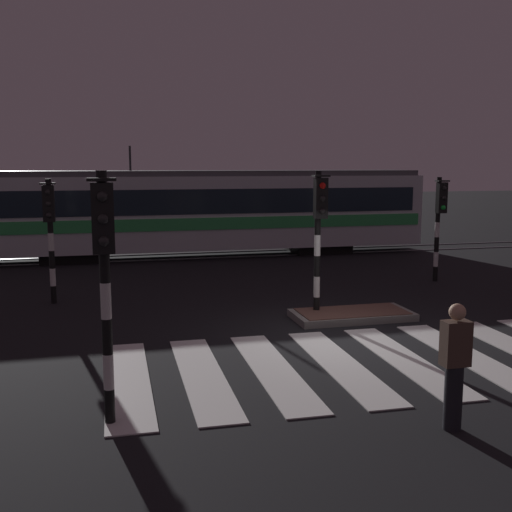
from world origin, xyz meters
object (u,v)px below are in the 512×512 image
traffic_light_median_centre (319,222)px  pedestrian_waiting_at_kerb (455,366)px  traffic_light_corner_near_left (104,261)px  traffic_light_corner_far_left (50,222)px  traffic_light_corner_far_right (440,213)px  tram (201,210)px

traffic_light_median_centre → pedestrian_waiting_at_kerb: 6.21m
traffic_light_corner_near_left → traffic_light_median_centre: bearing=45.9°
traffic_light_corner_far_left → traffic_light_corner_far_right: traffic_light_corner_far_left is taller
traffic_light_corner_far_left → tram: 8.76m
traffic_light_corner_far_right → pedestrian_waiting_at_kerb: size_ratio=1.82×
traffic_light_median_centre → traffic_light_corner_near_left: size_ratio=0.98×
traffic_light_median_centre → pedestrian_waiting_at_kerb: (-0.29, -6.06, -1.33)m
traffic_light_corner_far_left → traffic_light_corner_near_left: (1.27, -7.84, 0.19)m
traffic_light_corner_far_left → traffic_light_corner_near_left: 7.95m
traffic_light_median_centre → traffic_light_corner_far_right: size_ratio=1.07×
traffic_light_median_centre → traffic_light_corner_near_left: 6.75m
traffic_light_median_centre → traffic_light_corner_near_left: traffic_light_corner_near_left is taller
tram → pedestrian_waiting_at_kerb: size_ratio=10.17×
traffic_light_corner_near_left → traffic_light_corner_far_right: (9.67, 8.18, -0.20)m
tram → traffic_light_corner_far_right: bearing=-48.9°
tram → traffic_light_corner_far_left: bearing=-124.1°
traffic_light_corner_far_right → traffic_light_corner_near_left: bearing=-139.8°
traffic_light_corner_far_left → tram: size_ratio=0.18×
pedestrian_waiting_at_kerb → traffic_light_corner_far_left: bearing=122.1°
tram → pedestrian_waiting_at_kerb: tram is taller
traffic_light_corner_far_left → traffic_light_corner_near_left: bearing=-80.8°
traffic_light_median_centre → traffic_light_corner_far_left: (-5.97, 2.99, -0.14)m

